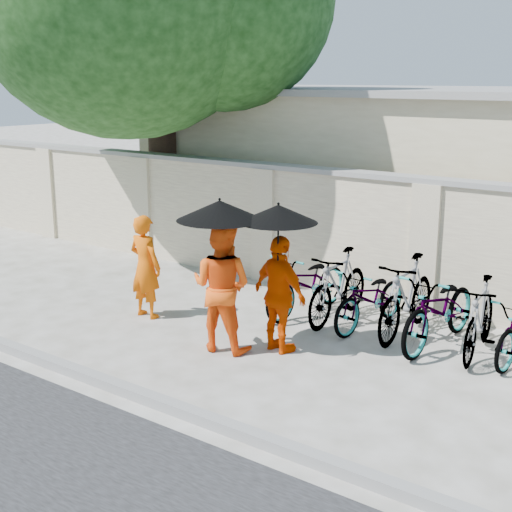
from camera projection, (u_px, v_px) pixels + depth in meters
The scene contains 15 objects.
ground at pixel (192, 342), 9.78m from camera, with size 80.00×80.00×0.00m, color beige.
kerb at pixel (96, 379), 8.44m from camera, with size 40.00×0.16×0.12m, color gray.
compound_wall at pixel (370, 239), 11.45m from camera, with size 20.00×0.30×2.00m, color beige.
building_behind at pixel (511, 181), 13.68m from camera, with size 14.00×6.00×3.20m, color beige.
monk_left at pixel (145, 266), 10.65m from camera, with size 0.57×0.38×1.57m, color #E45906.
monk_center at pixel (222, 286), 9.34m from camera, with size 0.84×0.66×1.74m, color #FF550F.
parasol_center at pixel (220, 210), 9.00m from camera, with size 1.11×1.11×1.04m.
monk_right at pixel (280, 295), 9.28m from camera, with size 0.92×0.38×1.57m, color #D33D00.
parasol_right at pixel (278, 214), 8.94m from camera, with size 1.00×1.00×1.10m.
bike_0 at pixel (308, 283), 10.86m from camera, with size 0.64×1.84×0.97m, color gray.
bike_1 at pixel (338, 286), 10.53m from camera, with size 0.50×1.77×1.07m, color gray.
bike_2 at pixel (371, 298), 10.24m from camera, with size 0.60×1.71×0.90m, color gray.
bike_3 at pixel (407, 297), 9.92m from camera, with size 0.53×1.87×1.12m, color gray.
bike_4 at pixel (440, 309), 9.53m from camera, with size 0.69×1.97×1.04m, color gray.
bike_5 at pixel (480, 318), 9.22m from camera, with size 0.47×1.68×1.01m, color gray.
Camera 1 is at (6.20, -6.85, 3.54)m, focal length 50.00 mm.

